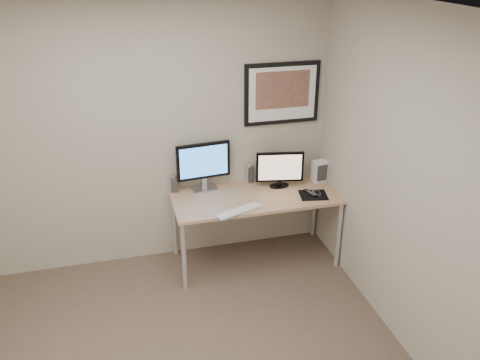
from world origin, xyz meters
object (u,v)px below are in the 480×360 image
at_px(speaker_left, 173,184).
at_px(fan_unit, 320,171).
at_px(framed_art, 282,93).
at_px(speaker_right, 249,173).
at_px(monitor_large, 203,164).
at_px(desk, 255,201).
at_px(monitor_tv, 280,169).
at_px(keyboard, 239,211).

distance_m(speaker_left, fan_unit, 1.48).
distance_m(framed_art, speaker_right, 0.86).
height_order(monitor_large, speaker_left, monitor_large).
bearing_deg(desk, monitor_tv, 23.52).
height_order(speaker_left, fan_unit, fan_unit).
distance_m(desk, speaker_left, 0.81).
height_order(desk, monitor_tv, monitor_tv).
xyz_separation_m(framed_art, fan_unit, (0.37, -0.18, -0.78)).
height_order(monitor_tv, speaker_left, monitor_tv).
relative_size(keyboard, fan_unit, 2.12).
height_order(desk, monitor_large, monitor_large).
bearing_deg(desk, framed_art, 43.46).
bearing_deg(framed_art, monitor_large, -174.43).
xyz_separation_m(speaker_left, speaker_right, (0.77, 0.04, 0.00)).
height_order(framed_art, speaker_left, framed_art).
xyz_separation_m(framed_art, keyboard, (-0.59, -0.61, -0.88)).
bearing_deg(monitor_tv, keyboard, -131.79).
xyz_separation_m(monitor_large, monitor_tv, (0.73, -0.13, -0.07)).
xyz_separation_m(desk, speaker_right, (0.02, 0.30, 0.16)).
distance_m(speaker_right, keyboard, 0.64).
xyz_separation_m(desk, speaker_left, (-0.75, 0.27, 0.16)).
distance_m(monitor_tv, fan_unit, 0.45).
bearing_deg(speaker_left, keyboard, -55.12).
relative_size(desk, framed_art, 2.13).
distance_m(desk, speaker_right, 0.34).
height_order(monitor_tv, speaker_right, monitor_tv).
height_order(framed_art, monitor_tv, framed_art).
xyz_separation_m(framed_art, speaker_left, (-1.10, -0.07, -0.80)).
height_order(monitor_large, monitor_tv, monitor_large).
xyz_separation_m(monitor_tv, speaker_left, (-1.03, 0.14, -0.10)).
height_order(monitor_tv, keyboard, monitor_tv).
distance_m(desk, fan_unit, 0.76).
distance_m(desk, keyboard, 0.37).
distance_m(monitor_large, speaker_right, 0.50).
bearing_deg(speaker_right, fan_unit, -22.47).
relative_size(desk, speaker_left, 8.69).
relative_size(monitor_large, keyboard, 1.16).
height_order(monitor_large, fan_unit, monitor_large).
height_order(monitor_tv, fan_unit, monitor_tv).
bearing_deg(fan_unit, speaker_right, 160.76).
bearing_deg(monitor_large, fan_unit, -10.45).
height_order(framed_art, monitor_large, framed_art).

